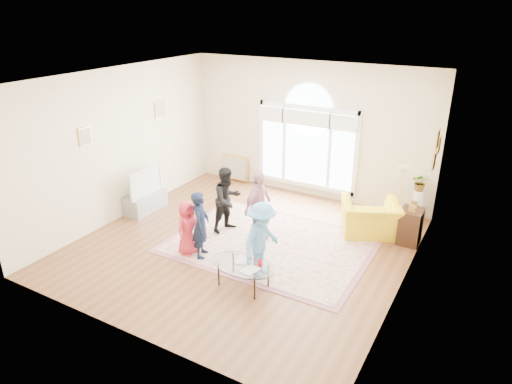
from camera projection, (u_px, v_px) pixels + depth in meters
The scene contains 18 objects.
ground at pixel (243, 245), 8.90m from camera, with size 6.00×6.00×0.00m, color brown.
room_shell at pixel (306, 133), 10.57m from camera, with size 6.00×6.00×6.00m.
area_rug at pixel (270, 244), 8.92m from camera, with size 3.60×2.60×0.02m, color beige.
rug_border at pixel (270, 244), 8.92m from camera, with size 3.80×2.80×0.01m, color #995A66.
tv_console at pixel (146, 202), 10.31m from camera, with size 0.45×1.00×0.42m, color gray.
television at pixel (144, 181), 10.11m from camera, with size 0.17×1.05×0.61m.
coffee_table at pixel (243, 265), 7.47m from camera, with size 1.17×0.80×0.54m.
armchair at pixel (370, 218), 9.18m from camera, with size 1.10×0.97×0.72m, color gold.
side_cabinet at pixel (410, 226), 8.88m from camera, with size 0.40×0.50×0.70m, color black.
floor_lamp at pixel (402, 178), 8.70m from camera, with size 0.31×0.31×1.51m.
plant_pedestal at pixel (417, 206), 9.76m from camera, with size 0.20×0.20×0.70m, color white.
potted_plant at pixel (421, 182), 9.55m from camera, with size 0.35×0.30×0.39m, color #33722D.
leaning_picture at pixel (235, 180), 12.14m from camera, with size 0.80×0.05×0.62m, color tan.
child_red at pixel (187, 227), 8.40m from camera, with size 0.51×0.33×1.05m, color red.
child_navy at pixel (201, 225), 8.26m from camera, with size 0.46×0.30×1.27m, color #111B32.
child_black at pixel (227, 200), 9.20m from camera, with size 0.66×0.51×1.36m, color black.
child_pink at pixel (258, 207), 8.79m from camera, with size 0.84×0.35×1.43m, color #CA8B9E.
child_blue at pixel (262, 240), 7.64m from camera, with size 0.88×0.50×1.36m, color #5495D2.
Camera 1 is at (4.06, -6.68, 4.39)m, focal length 32.00 mm.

